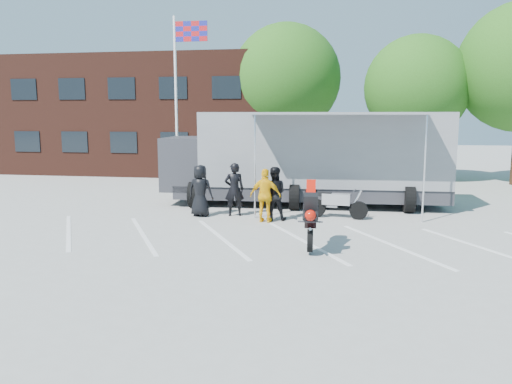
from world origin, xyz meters
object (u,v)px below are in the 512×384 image
(transporter_truck, at_px, (309,205))
(parked_motorcycle, at_px, (337,218))
(spectator_leather_a, at_px, (200,191))
(spectator_leather_b, at_px, (234,189))
(flagpole, at_px, (181,82))
(stunt_bike_rider, at_px, (310,248))
(tree_mid, at_px, (417,88))
(spectator_leather_c, at_px, (274,194))
(tree_left, at_px, (286,79))
(spectator_hivis, at_px, (266,196))

(transporter_truck, xyz_separation_m, parked_motorcycle, (1.12, -2.41, 0.00))
(spectator_leather_a, height_order, spectator_leather_b, spectator_leather_b)
(transporter_truck, bearing_deg, flagpole, 150.82)
(stunt_bike_rider, bearing_deg, parked_motorcycle, 77.23)
(spectator_leather_a, distance_m, spectator_leather_b, 1.19)
(tree_mid, xyz_separation_m, spectator_leather_c, (-6.05, -11.24, -4.04))
(tree_mid, xyz_separation_m, spectator_leather_a, (-8.67, -11.02, -4.04))
(stunt_bike_rider, bearing_deg, tree_left, 95.63)
(parked_motorcycle, distance_m, spectator_leather_c, 2.41)
(tree_mid, relative_size, stunt_bike_rider, 3.88)
(parked_motorcycle, bearing_deg, tree_left, 23.14)
(tree_mid, bearing_deg, parked_motorcycle, -110.28)
(spectator_leather_a, distance_m, spectator_hivis, 2.47)
(spectator_leather_a, bearing_deg, flagpole, -60.92)
(flagpole, height_order, spectator_leather_a, flagpole)
(spectator_leather_a, bearing_deg, spectator_hivis, 171.75)
(tree_left, bearing_deg, flagpole, -125.28)
(tree_mid, bearing_deg, stunt_bike_rider, -107.46)
(transporter_truck, height_order, spectator_hivis, transporter_truck)
(stunt_bike_rider, xyz_separation_m, spectator_leather_c, (-1.45, 3.40, 0.91))
(transporter_truck, height_order, parked_motorcycle, transporter_truck)
(parked_motorcycle, relative_size, spectator_leather_a, 1.16)
(stunt_bike_rider, bearing_deg, spectator_leather_a, 135.29)
(transporter_truck, bearing_deg, spectator_leather_c, -110.45)
(tree_left, bearing_deg, spectator_leather_c, -85.56)
(flagpole, xyz_separation_m, spectator_leather_c, (5.20, -6.24, -4.15))
(tree_left, bearing_deg, stunt_bike_rider, -81.28)
(parked_motorcycle, xyz_separation_m, spectator_hivis, (-2.36, -1.03, 0.89))
(tree_mid, bearing_deg, transporter_truck, -121.60)
(tree_left, bearing_deg, tree_mid, -8.13)
(stunt_bike_rider, distance_m, spectator_leather_c, 3.80)
(spectator_leather_b, bearing_deg, flagpole, -72.56)
(tree_left, distance_m, spectator_leather_a, 13.00)
(transporter_truck, height_order, spectator_leather_b, spectator_leather_b)
(flagpole, relative_size, spectator_leather_b, 4.25)
(tree_left, bearing_deg, transporter_truck, -77.92)
(spectator_leather_c, bearing_deg, tree_mid, -124.69)
(tree_left, height_order, spectator_leather_c, tree_left)
(parked_motorcycle, height_order, spectator_leather_b, spectator_leather_b)
(tree_left, height_order, tree_mid, tree_left)
(parked_motorcycle, bearing_deg, transporter_truck, 33.17)
(spectator_leather_c, bearing_deg, stunt_bike_rider, 106.66)
(transporter_truck, distance_m, spectator_leather_c, 3.34)
(flagpole, bearing_deg, spectator_leather_c, -50.20)
(spectator_leather_b, xyz_separation_m, spectator_leather_c, (1.46, -0.48, -0.03))
(spectator_leather_b, bearing_deg, spectator_leather_c, 146.19)
(parked_motorcycle, height_order, spectator_hivis, spectator_hivis)
(spectator_hivis, bearing_deg, flagpole, -47.44)
(spectator_leather_a, bearing_deg, spectator_leather_b, -161.08)
(stunt_bike_rider, height_order, spectator_leather_b, spectator_leather_b)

